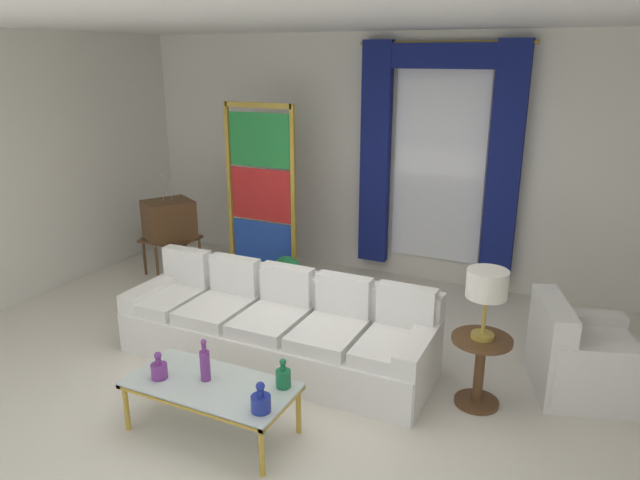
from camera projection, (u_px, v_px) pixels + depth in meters
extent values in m
plane|color=silver|center=(283.00, 385.00, 5.09)|extent=(16.00, 16.00, 0.00)
cube|color=white|center=(402.00, 159.00, 7.26)|extent=(8.00, 0.12, 3.00)
cube|color=white|center=(25.00, 168.00, 6.67)|extent=(0.12, 7.00, 3.00)
cube|color=white|center=(323.00, 18.00, 4.86)|extent=(8.00, 7.60, 0.04)
cube|color=white|center=(439.00, 159.00, 6.97)|extent=(1.10, 0.02, 2.50)
cylinder|color=gold|center=(445.00, 43.00, 6.51)|extent=(2.00, 0.04, 0.04)
cube|color=navy|center=(375.00, 155.00, 7.21)|extent=(0.36, 0.12, 2.70)
cube|color=navy|center=(504.00, 165.00, 6.57)|extent=(0.36, 0.12, 2.70)
cube|color=navy|center=(443.00, 56.00, 6.53)|extent=(1.80, 0.10, 0.28)
cube|color=white|center=(274.00, 343.00, 5.41)|extent=(2.91, 0.92, 0.38)
cube|color=white|center=(293.00, 309.00, 5.67)|extent=(2.90, 0.22, 0.78)
cube|color=white|center=(418.00, 367.00, 4.82)|extent=(0.20, 0.86, 0.56)
cube|color=white|center=(157.00, 308.00, 5.94)|extent=(0.20, 0.86, 0.56)
cube|color=white|center=(394.00, 347.00, 4.81)|extent=(0.54, 0.74, 0.12)
cube|color=white|center=(407.00, 308.00, 5.02)|extent=(0.51, 0.14, 0.40)
cube|color=white|center=(329.00, 333.00, 5.05)|extent=(0.54, 0.74, 0.12)
cube|color=white|center=(344.00, 297.00, 5.26)|extent=(0.51, 0.14, 0.40)
cube|color=white|center=(271.00, 321.00, 5.29)|extent=(0.54, 0.74, 0.12)
cube|color=white|center=(287.00, 286.00, 5.50)|extent=(0.51, 0.14, 0.40)
cube|color=white|center=(218.00, 309.00, 5.53)|extent=(0.54, 0.74, 0.12)
cube|color=white|center=(235.00, 277.00, 5.74)|extent=(0.51, 0.14, 0.40)
cube|color=white|center=(169.00, 299.00, 5.77)|extent=(0.54, 0.74, 0.12)
cube|color=white|center=(187.00, 268.00, 5.97)|extent=(0.51, 0.14, 0.40)
cube|color=silver|center=(211.00, 384.00, 4.35)|extent=(1.27, 0.61, 0.02)
cube|color=gold|center=(232.00, 369.00, 4.60)|extent=(1.27, 0.04, 0.03)
cube|color=gold|center=(186.00, 407.00, 4.11)|extent=(1.27, 0.04, 0.03)
cube|color=gold|center=(146.00, 368.00, 4.61)|extent=(0.04, 0.61, 0.03)
cube|color=gold|center=(283.00, 407.00, 4.10)|extent=(0.04, 0.61, 0.03)
cylinder|color=gold|center=(172.00, 374.00, 4.88)|extent=(0.04, 0.04, 0.38)
cylinder|color=gold|center=(299.00, 410.00, 4.39)|extent=(0.04, 0.04, 0.38)
cylinder|color=gold|center=(126.00, 407.00, 4.43)|extent=(0.04, 0.04, 0.38)
cylinder|color=gold|center=(262.00, 452.00, 3.93)|extent=(0.04, 0.04, 0.38)
cylinder|color=#196B3D|center=(283.00, 379.00, 4.28)|extent=(0.11, 0.11, 0.13)
cylinder|color=#196B3D|center=(283.00, 368.00, 4.25)|extent=(0.04, 0.04, 0.05)
sphere|color=#196B3D|center=(283.00, 362.00, 4.24)|extent=(0.05, 0.05, 0.05)
cylinder|color=#753384|center=(205.00, 366.00, 4.35)|extent=(0.08, 0.08, 0.24)
cylinder|color=#753384|center=(204.00, 348.00, 4.31)|extent=(0.03, 0.03, 0.06)
sphere|color=#753384|center=(204.00, 342.00, 4.29)|extent=(0.04, 0.04, 0.04)
cylinder|color=#753384|center=(159.00, 371.00, 4.40)|extent=(0.12, 0.12, 0.11)
cylinder|color=#753384|center=(158.00, 361.00, 4.37)|extent=(0.04, 0.04, 0.05)
sphere|color=#753384|center=(158.00, 355.00, 4.36)|extent=(0.06, 0.06, 0.06)
cylinder|color=navy|center=(261.00, 403.00, 3.99)|extent=(0.14, 0.14, 0.11)
cylinder|color=navy|center=(261.00, 393.00, 3.96)|extent=(0.05, 0.05, 0.05)
sphere|color=navy|center=(260.00, 386.00, 3.95)|extent=(0.06, 0.06, 0.06)
cube|color=brown|center=(171.00, 239.00, 7.45)|extent=(0.62, 0.54, 0.03)
cylinder|color=brown|center=(144.00, 256.00, 7.56)|extent=(0.04, 0.04, 0.50)
cylinder|color=brown|center=(186.00, 249.00, 7.86)|extent=(0.04, 0.04, 0.50)
cylinder|color=brown|center=(157.00, 267.00, 7.18)|extent=(0.04, 0.04, 0.50)
cylinder|color=brown|center=(200.00, 258.00, 7.49)|extent=(0.04, 0.04, 0.50)
cube|color=brown|center=(169.00, 219.00, 7.37)|extent=(0.69, 0.72, 0.48)
cube|color=black|center=(162.00, 214.00, 7.55)|extent=(0.20, 0.35, 0.30)
cylinder|color=gold|center=(157.00, 229.00, 7.56)|extent=(0.03, 0.04, 0.04)
cylinder|color=gold|center=(169.00, 227.00, 7.65)|extent=(0.03, 0.04, 0.04)
cylinder|color=silver|center=(166.00, 187.00, 7.24)|extent=(0.07, 0.12, 0.34)
cylinder|color=silver|center=(166.00, 187.00, 7.24)|extent=(0.07, 0.12, 0.34)
cube|color=white|center=(587.00, 370.00, 4.94)|extent=(1.01, 1.01, 0.40)
cube|color=white|center=(591.00, 343.00, 4.86)|extent=(0.87, 0.87, 0.10)
cube|color=white|center=(550.00, 346.00, 4.92)|extent=(0.44, 0.82, 0.80)
cube|color=white|center=(577.00, 342.00, 5.22)|extent=(0.76, 0.40, 0.58)
cube|color=white|center=(600.00, 380.00, 4.61)|extent=(0.76, 0.40, 0.58)
cube|color=gold|center=(230.00, 191.00, 7.35)|extent=(0.05, 0.05, 2.20)
cube|color=gold|center=(293.00, 198.00, 6.97)|extent=(0.05, 0.05, 2.20)
cube|color=gold|center=(258.00, 105.00, 6.84)|extent=(0.90, 0.05, 0.06)
cube|color=gold|center=(263.00, 275.00, 7.48)|extent=(0.90, 0.05, 0.10)
cube|color=#1E47B7|center=(263.00, 247.00, 7.36)|extent=(0.82, 0.02, 0.64)
cube|color=red|center=(261.00, 195.00, 7.16)|extent=(0.82, 0.02, 0.64)
cube|color=#238E3D|center=(259.00, 140.00, 6.96)|extent=(0.82, 0.02, 0.64)
cylinder|color=beige|center=(288.00, 286.00, 7.16)|extent=(0.16, 0.16, 0.06)
ellipsoid|color=#164C91|center=(288.00, 278.00, 7.13)|extent=(0.18, 0.32, 0.20)
sphere|color=#164C91|center=(293.00, 266.00, 7.22)|extent=(0.09, 0.09, 0.09)
cone|color=gold|center=(296.00, 264.00, 7.27)|extent=(0.02, 0.04, 0.02)
cone|color=#238342|center=(281.00, 275.00, 6.95)|extent=(0.44, 0.40, 0.50)
cylinder|color=brown|center=(482.00, 340.00, 4.64)|extent=(0.48, 0.48, 0.03)
cylinder|color=brown|center=(479.00, 372.00, 4.73)|extent=(0.08, 0.08, 0.55)
cylinder|color=brown|center=(476.00, 402.00, 4.81)|extent=(0.36, 0.36, 0.03)
cylinder|color=#B29338|center=(482.00, 336.00, 4.63)|extent=(0.18, 0.18, 0.04)
cylinder|color=#B29338|center=(485.00, 312.00, 4.57)|extent=(0.03, 0.03, 0.36)
cylinder|color=white|center=(487.00, 284.00, 4.50)|extent=(0.32, 0.32, 0.22)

